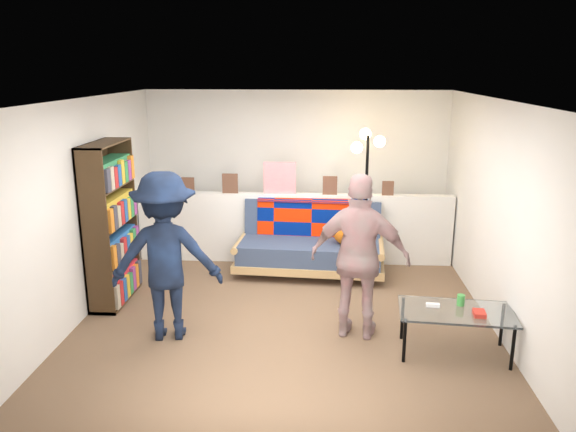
% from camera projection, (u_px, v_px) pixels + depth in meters
% --- Properties ---
extents(ground, '(5.00, 5.00, 0.00)m').
position_uv_depth(ground, '(286.00, 314.00, 6.39)').
color(ground, brown).
rests_on(ground, ground).
extents(room_shell, '(4.60, 5.05, 2.45)m').
position_uv_depth(room_shell, '(288.00, 162.00, 6.42)').
color(room_shell, silver).
rests_on(room_shell, ground).
extents(half_wall_ledge, '(4.45, 0.15, 1.00)m').
position_uv_depth(half_wall_ledge, '(294.00, 228.00, 8.00)').
color(half_wall_ledge, silver).
rests_on(half_wall_ledge, ground).
extents(ledge_decor, '(2.97, 0.02, 0.45)m').
position_uv_depth(ledge_decor, '(278.00, 181.00, 7.82)').
color(ledge_decor, brown).
rests_on(ledge_decor, half_wall_ledge).
extents(futon_sofa, '(2.04, 1.09, 0.85)m').
position_uv_depth(futon_sofa, '(311.00, 244.00, 7.60)').
color(futon_sofa, tan).
rests_on(futon_sofa, ground).
extents(bookshelf, '(0.32, 0.95, 1.90)m').
position_uv_depth(bookshelf, '(111.00, 229.00, 6.58)').
color(bookshelf, '#322010').
rests_on(bookshelf, ground).
extents(coffee_table, '(1.14, 0.70, 0.57)m').
position_uv_depth(coffee_table, '(457.00, 313.00, 5.41)').
color(coffee_table, black).
rests_on(coffee_table, ground).
extents(floor_lamp, '(0.45, 0.38, 1.94)m').
position_uv_depth(floor_lamp, '(366.00, 171.00, 7.49)').
color(floor_lamp, black).
rests_on(floor_lamp, ground).
extents(person_left, '(1.21, 0.80, 1.74)m').
position_uv_depth(person_left, '(166.00, 256.00, 5.67)').
color(person_left, black).
rests_on(person_left, ground).
extents(person_right, '(1.07, 0.61, 1.72)m').
position_uv_depth(person_right, '(360.00, 257.00, 5.67)').
color(person_right, '#D1878A').
rests_on(person_right, ground).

